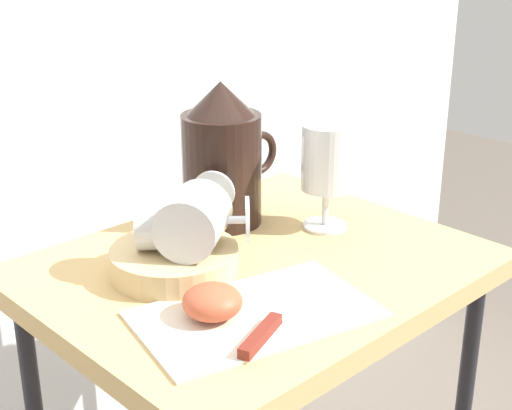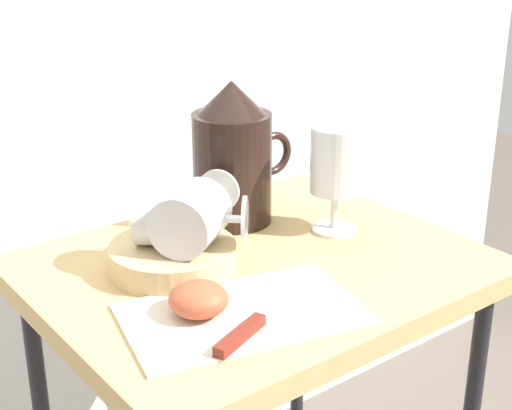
{
  "view_description": "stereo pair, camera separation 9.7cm",
  "coord_description": "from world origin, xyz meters",
  "px_view_note": "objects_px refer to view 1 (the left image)",
  "views": [
    {
      "loc": [
        -0.62,
        -0.65,
        1.16
      ],
      "look_at": [
        0.0,
        0.0,
        0.8
      ],
      "focal_mm": 53.16,
      "sensor_mm": 36.0,
      "label": 1
    },
    {
      "loc": [
        -0.55,
        -0.72,
        1.16
      ],
      "look_at": [
        0.0,
        0.0,
        0.8
      ],
      "focal_mm": 53.16,
      "sensor_mm": 36.0,
      "label": 2
    }
  ],
  "objects_px": {
    "apple_half_left": "(212,302)",
    "knife": "(272,323)",
    "pitcher": "(222,166)",
    "wine_glass_tipped_far": "(171,221)",
    "table": "(256,312)",
    "basket_tray": "(174,261)",
    "wine_glass_tipped_near": "(194,219)",
    "wine_glass_upright": "(327,163)"
  },
  "relations": [
    {
      "from": "wine_glass_upright",
      "to": "pitcher",
      "type": "bearing_deg",
      "value": 127.27
    },
    {
      "from": "apple_half_left",
      "to": "wine_glass_tipped_near",
      "type": "bearing_deg",
      "value": 59.91
    },
    {
      "from": "table",
      "to": "basket_tray",
      "type": "height_order",
      "value": "basket_tray"
    },
    {
      "from": "apple_half_left",
      "to": "wine_glass_upright",
      "type": "bearing_deg",
      "value": 17.12
    },
    {
      "from": "wine_glass_tipped_near",
      "to": "apple_half_left",
      "type": "distance_m",
      "value": 0.13
    },
    {
      "from": "pitcher",
      "to": "wine_glass_tipped_far",
      "type": "distance_m",
      "value": 0.18
    },
    {
      "from": "basket_tray",
      "to": "table",
      "type": "bearing_deg",
      "value": -24.86
    },
    {
      "from": "wine_glass_tipped_near",
      "to": "apple_half_left",
      "type": "bearing_deg",
      "value": -120.09
    },
    {
      "from": "wine_glass_tipped_near",
      "to": "knife",
      "type": "xyz_separation_m",
      "value": [
        -0.03,
        -0.17,
        -0.07
      ]
    },
    {
      "from": "pitcher",
      "to": "wine_glass_upright",
      "type": "height_order",
      "value": "pitcher"
    },
    {
      "from": "table",
      "to": "pitcher",
      "type": "xyz_separation_m",
      "value": [
        0.06,
        0.13,
        0.16
      ]
    },
    {
      "from": "basket_tray",
      "to": "apple_half_left",
      "type": "height_order",
      "value": "apple_half_left"
    },
    {
      "from": "pitcher",
      "to": "wine_glass_tipped_near",
      "type": "relative_size",
      "value": 1.28
    },
    {
      "from": "wine_glass_tipped_far",
      "to": "knife",
      "type": "xyz_separation_m",
      "value": [
        -0.01,
        -0.19,
        -0.06
      ]
    },
    {
      "from": "basket_tray",
      "to": "wine_glass_tipped_far",
      "type": "xyz_separation_m",
      "value": [
        0.0,
        0.0,
        0.05
      ]
    },
    {
      "from": "wine_glass_upright",
      "to": "wine_glass_tipped_near",
      "type": "distance_m",
      "value": 0.23
    },
    {
      "from": "basket_tray",
      "to": "wine_glass_tipped_near",
      "type": "xyz_separation_m",
      "value": [
        0.02,
        -0.02,
        0.06
      ]
    },
    {
      "from": "basket_tray",
      "to": "wine_glass_upright",
      "type": "xyz_separation_m",
      "value": [
        0.25,
        -0.03,
        0.08
      ]
    },
    {
      "from": "wine_glass_tipped_far",
      "to": "apple_half_left",
      "type": "xyz_separation_m",
      "value": [
        -0.04,
        -0.13,
        -0.05
      ]
    },
    {
      "from": "table",
      "to": "basket_tray",
      "type": "xyz_separation_m",
      "value": [
        -0.1,
        0.05,
        0.09
      ]
    },
    {
      "from": "wine_glass_tipped_near",
      "to": "knife",
      "type": "distance_m",
      "value": 0.18
    },
    {
      "from": "basket_tray",
      "to": "wine_glass_tipped_far",
      "type": "height_order",
      "value": "wine_glass_tipped_far"
    },
    {
      "from": "basket_tray",
      "to": "pitcher",
      "type": "distance_m",
      "value": 0.19
    },
    {
      "from": "table",
      "to": "wine_glass_upright",
      "type": "xyz_separation_m",
      "value": [
        0.15,
        0.01,
        0.17
      ]
    },
    {
      "from": "wine_glass_tipped_near",
      "to": "wine_glass_tipped_far",
      "type": "bearing_deg",
      "value": 128.9
    },
    {
      "from": "apple_half_left",
      "to": "knife",
      "type": "xyz_separation_m",
      "value": [
        0.03,
        -0.06,
        -0.01
      ]
    },
    {
      "from": "pitcher",
      "to": "wine_glass_tipped_far",
      "type": "xyz_separation_m",
      "value": [
        -0.16,
        -0.08,
        -0.01
      ]
    },
    {
      "from": "table",
      "to": "basket_tray",
      "type": "relative_size",
      "value": 4.41
    },
    {
      "from": "table",
      "to": "wine_glass_tipped_far",
      "type": "relative_size",
      "value": 4.85
    },
    {
      "from": "table",
      "to": "basket_tray",
      "type": "bearing_deg",
      "value": 155.14
    },
    {
      "from": "pitcher",
      "to": "wine_glass_upright",
      "type": "distance_m",
      "value": 0.15
    },
    {
      "from": "basket_tray",
      "to": "pitcher",
      "type": "height_order",
      "value": "pitcher"
    },
    {
      "from": "pitcher",
      "to": "table",
      "type": "bearing_deg",
      "value": -114.28
    },
    {
      "from": "table",
      "to": "wine_glass_tipped_near",
      "type": "relative_size",
      "value": 4.4
    },
    {
      "from": "pitcher",
      "to": "knife",
      "type": "height_order",
      "value": "pitcher"
    },
    {
      "from": "pitcher",
      "to": "wine_glass_upright",
      "type": "xyz_separation_m",
      "value": [
        0.09,
        -0.12,
        0.01
      ]
    },
    {
      "from": "apple_half_left",
      "to": "knife",
      "type": "distance_m",
      "value": 0.07
    },
    {
      "from": "table",
      "to": "wine_glass_upright",
      "type": "height_order",
      "value": "wine_glass_upright"
    },
    {
      "from": "basket_tray",
      "to": "wine_glass_tipped_far",
      "type": "bearing_deg",
      "value": 83.52
    },
    {
      "from": "basket_tray",
      "to": "wine_glass_upright",
      "type": "relative_size",
      "value": 1.06
    },
    {
      "from": "knife",
      "to": "wine_glass_upright",
      "type": "bearing_deg",
      "value": 30.45
    },
    {
      "from": "apple_half_left",
      "to": "knife",
      "type": "bearing_deg",
      "value": -62.99
    }
  ]
}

